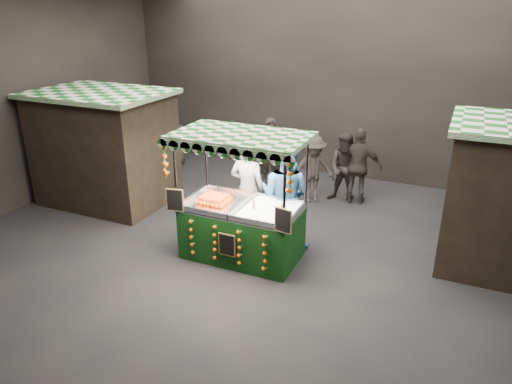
% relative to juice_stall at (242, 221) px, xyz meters
% --- Properties ---
extents(ground, '(12.00, 12.00, 0.00)m').
position_rel_juice_stall_xyz_m(ground, '(0.32, 0.19, -0.73)').
color(ground, black).
rests_on(ground, ground).
extents(market_hall, '(12.10, 10.10, 5.05)m').
position_rel_juice_stall_xyz_m(market_hall, '(0.32, 0.19, 2.65)').
color(market_hall, black).
rests_on(market_hall, ground).
extents(neighbour_stall_left, '(3.00, 2.20, 2.60)m').
position_rel_juice_stall_xyz_m(neighbour_stall_left, '(-4.08, 1.19, 0.58)').
color(neighbour_stall_left, black).
rests_on(neighbour_stall_left, ground).
extents(juice_stall, '(2.43, 1.43, 2.35)m').
position_rel_juice_stall_xyz_m(juice_stall, '(0.00, 0.00, 0.00)').
color(juice_stall, black).
rests_on(juice_stall, ground).
extents(vendor_grey, '(0.73, 0.49, 1.98)m').
position_rel_juice_stall_xyz_m(vendor_grey, '(-0.29, 0.87, 0.26)').
color(vendor_grey, gray).
rests_on(vendor_grey, ground).
extents(vendor_blue, '(1.07, 0.87, 2.08)m').
position_rel_juice_stall_xyz_m(vendor_blue, '(0.54, 0.79, 0.31)').
color(vendor_blue, '#2A5687').
rests_on(vendor_blue, ground).
extents(shopper_0, '(0.73, 0.57, 1.77)m').
position_rel_juice_stall_xyz_m(shopper_0, '(-0.93, 3.62, 0.16)').
color(shopper_0, black).
rests_on(shopper_0, ground).
extents(shopper_1, '(0.86, 0.69, 1.67)m').
position_rel_juice_stall_xyz_m(shopper_1, '(1.05, 3.38, 0.11)').
color(shopper_1, black).
rests_on(shopper_1, ground).
extents(shopper_2, '(1.08, 0.52, 1.80)m').
position_rel_juice_stall_xyz_m(shopper_2, '(1.34, 3.45, 0.17)').
color(shopper_2, '#2D2924').
rests_on(shopper_2, ground).
extents(shopper_3, '(1.19, 1.06, 1.60)m').
position_rel_juice_stall_xyz_m(shopper_3, '(0.36, 3.10, 0.07)').
color(shopper_3, '#2C2824').
rests_on(shopper_3, ground).
extents(shopper_4, '(0.95, 0.88, 1.63)m').
position_rel_juice_stall_xyz_m(shopper_4, '(-4.18, 4.11, 0.08)').
color(shopper_4, '#2A2722').
rests_on(shopper_4, ground).
extents(shopper_5, '(1.11, 1.69, 1.75)m').
position_rel_juice_stall_xyz_m(shopper_5, '(4.08, 3.89, 0.14)').
color(shopper_5, '#292322').
rests_on(shopper_5, ground).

